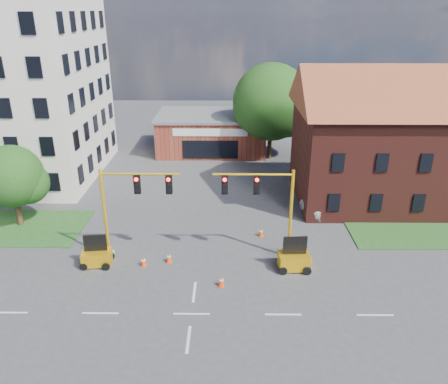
# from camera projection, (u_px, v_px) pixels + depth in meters

# --- Properties ---
(ground) EXTENTS (120.00, 120.00, 0.00)m
(ground) POSITION_uv_depth(u_px,v_px,m) (192.00, 314.00, 23.80)
(ground) COLOR #3B3B3E
(ground) RESTS_ON ground
(grass_verge_ne) EXTENTS (14.00, 4.00, 0.08)m
(grass_verge_ne) POSITION_uv_depth(u_px,v_px,m) (447.00, 236.00, 31.90)
(grass_verge_ne) COLOR #20481B
(grass_verge_ne) RESTS_ON ground
(lane_markings) EXTENTS (60.00, 36.00, 0.01)m
(lane_markings) POSITION_uv_depth(u_px,v_px,m) (187.00, 354.00, 21.04)
(lane_markings) COLOR silver
(lane_markings) RESTS_ON ground
(brick_shop) EXTENTS (12.40, 8.40, 4.30)m
(brick_shop) POSITION_uv_depth(u_px,v_px,m) (212.00, 132.00, 50.60)
(brick_shop) COLOR maroon
(brick_shop) RESTS_ON ground
(townhouse_row) EXTENTS (21.00, 11.00, 11.50)m
(townhouse_row) POSITION_uv_depth(u_px,v_px,m) (422.00, 132.00, 36.07)
(townhouse_row) COLOR #501E18
(townhouse_row) RESTS_ON ground
(tree_large) EXTENTS (8.60, 8.19, 10.34)m
(tree_large) POSITION_uv_depth(u_px,v_px,m) (275.00, 104.00, 46.37)
(tree_large) COLOR #3E2B16
(tree_large) RESTS_ON ground
(tree_nw_front) EXTENTS (4.87, 4.63, 6.32)m
(tree_nw_front) POSITION_uv_depth(u_px,v_px,m) (15.00, 178.00, 32.21)
(tree_nw_front) COLOR #3E2B16
(tree_nw_front) RESTS_ON ground
(signal_mast_west) EXTENTS (5.30, 0.60, 6.20)m
(signal_mast_west) POSITION_uv_depth(u_px,v_px,m) (129.00, 203.00, 27.85)
(signal_mast_west) COLOR gray
(signal_mast_west) RESTS_ON ground
(signal_mast_east) EXTENTS (5.30, 0.60, 6.20)m
(signal_mast_east) POSITION_uv_depth(u_px,v_px,m) (266.00, 204.00, 27.77)
(signal_mast_east) COLOR gray
(signal_mast_east) RESTS_ON ground
(trailer_west) EXTENTS (1.95, 1.41, 2.08)m
(trailer_west) POSITION_uv_depth(u_px,v_px,m) (97.00, 256.00, 28.13)
(trailer_west) COLOR yellow
(trailer_west) RESTS_ON ground
(trailer_east) EXTENTS (2.01, 1.40, 2.21)m
(trailer_east) POSITION_uv_depth(u_px,v_px,m) (294.00, 259.00, 27.68)
(trailer_east) COLOR yellow
(trailer_east) RESTS_ON ground
(cone_a) EXTENTS (0.40, 0.40, 0.70)m
(cone_a) POSITION_uv_depth(u_px,v_px,m) (169.00, 258.00, 28.54)
(cone_a) COLOR #E63F0C
(cone_a) RESTS_ON ground
(cone_b) EXTENTS (0.40, 0.40, 0.70)m
(cone_b) POSITION_uv_depth(u_px,v_px,m) (143.00, 261.00, 28.12)
(cone_b) COLOR #E63F0C
(cone_b) RESTS_ON ground
(cone_c) EXTENTS (0.40, 0.40, 0.70)m
(cone_c) POSITION_uv_depth(u_px,v_px,m) (221.00, 281.00, 26.06)
(cone_c) COLOR #E63F0C
(cone_c) RESTS_ON ground
(cone_d) EXTENTS (0.40, 0.40, 0.70)m
(cone_d) POSITION_uv_depth(u_px,v_px,m) (261.00, 232.00, 31.81)
(cone_d) COLOR #E63F0C
(cone_d) RESTS_ON ground
(pickup_white) EXTENTS (6.32, 4.55, 1.60)m
(pickup_white) POSITION_uv_depth(u_px,v_px,m) (336.00, 203.00, 35.41)
(pickup_white) COLOR white
(pickup_white) RESTS_ON ground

